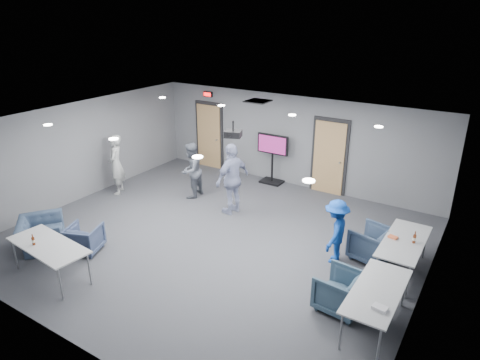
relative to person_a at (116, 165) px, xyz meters
The scene contains 28 objects.
floor 4.05m from the person_a, ahead, with size 9.00×9.00×0.00m, color #313338.
ceiling 4.36m from the person_a, ahead, with size 9.00×9.00×0.00m, color white.
wall_back 5.15m from the person_a, 40.42° to the left, with size 9.00×0.02×2.70m, color slate.
wall_front 6.11m from the person_a, 50.19° to the right, with size 9.00×0.02×2.70m, color slate.
wall_left 1.03m from the person_a, 131.47° to the right, with size 0.02×8.00×2.70m, color slate.
wall_right 8.44m from the person_a, ahead, with size 0.02×8.00×2.70m, color slate.
door_left 3.40m from the person_a, 74.63° to the left, with size 1.06×0.17×2.24m.
door_right 6.06m from the person_a, 32.71° to the left, with size 1.06×0.17×2.24m.
exit_sign 3.73m from the person_a, 74.54° to the left, with size 0.32×0.08×0.16m.
hvac_diffuser 4.40m from the person_a, 31.96° to the left, with size 0.60×0.60×0.03m, color black.
downlights 4.36m from the person_a, ahead, with size 6.18×3.78×0.02m.
person_a is the anchor object (origin of this frame).
person_b 2.18m from the person_a, 25.15° to the left, with size 0.77×0.60×1.58m, color slate.
person_c 3.58m from the person_a, 11.17° to the left, with size 1.10×0.46×1.88m, color #97A0C3.
person_d 6.60m from the person_a, ahead, with size 0.90×0.52×1.39m, color navy.
chair_right_a 7.28m from the person_a, ahead, with size 0.78×0.81×0.73m, color #334359.
chair_right_b 7.44m from the person_a, 12.24° to the right, with size 0.77×0.79×0.72m, color #364C5E.
chair_front_a 3.30m from the person_a, 55.55° to the right, with size 0.67×0.69×0.63m, color #384462.
chair_front_b 3.25m from the person_a, 73.98° to the right, with size 1.04×0.90×0.67m, color #334258.
table_right_a 7.90m from the person_a, ahead, with size 0.75×1.79×0.73m.
table_right_b 8.09m from the person_a, 12.30° to the right, with size 0.74×1.78×0.73m.
table_front_left 4.23m from the person_a, 60.48° to the right, with size 1.89×0.93×0.73m.
bottle_front 4.25m from the person_a, 64.03° to the right, with size 0.06×0.06×0.23m.
bottle_right 8.08m from the person_a, ahead, with size 0.07×0.07×0.25m.
snack_box 7.68m from the person_a, ahead, with size 0.18×0.12×0.04m, color #D75F35.
wrapper 8.35m from the person_a, 15.17° to the right, with size 0.22×0.15×0.05m, color silver.
tv_stand 4.57m from the person_a, 42.13° to the left, with size 0.99×0.47×1.53m.
projector 4.34m from the person_a, ahead, with size 0.45×0.42×0.36m.
Camera 1 is at (5.19, -7.12, 4.96)m, focal length 32.00 mm.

